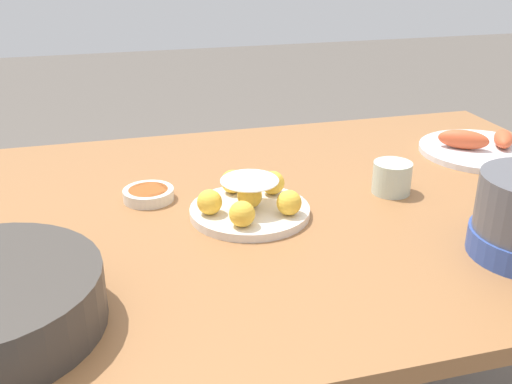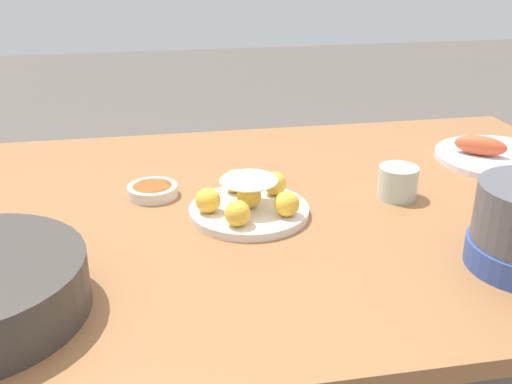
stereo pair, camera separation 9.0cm
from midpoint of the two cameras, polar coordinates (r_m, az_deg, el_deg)
The scene contains 5 objects.
dining_table at distance 1.20m, azimuth 2.78°, elevation -5.23°, with size 1.55×1.00×0.77m.
cake_plate at distance 1.12m, azimuth 1.61°, elevation -0.96°, with size 0.23×0.23×0.08m.
sauce_bowl at distance 1.22m, azimuth -7.75°, elevation 0.12°, with size 0.10×0.10×0.02m.
seafood_platter at distance 1.53m, azimuth 23.75°, elevation 3.25°, with size 0.30×0.30×0.06m.
cup_far at distance 1.24m, azimuth 15.36°, elevation 0.89°, with size 0.08×0.08×0.07m.
Camera 2 is at (0.20, 1.04, 1.26)m, focal length 42.00 mm.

